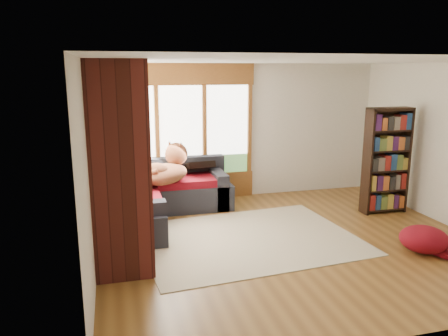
{
  "coord_description": "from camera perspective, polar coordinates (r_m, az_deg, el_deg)",
  "views": [
    {
      "loc": [
        -2.48,
        -5.63,
        2.48
      ],
      "look_at": [
        -0.77,
        0.93,
        0.95
      ],
      "focal_mm": 35.0,
      "sensor_mm": 36.0,
      "label": 1
    }
  ],
  "objects": [
    {
      "name": "floor",
      "position": [
        6.63,
        8.6,
        -9.39
      ],
      "size": [
        5.5,
        5.5,
        0.0
      ],
      "primitive_type": "plane",
      "color": "brown",
      "rests_on": "ground"
    },
    {
      "name": "ceiling",
      "position": [
        6.15,
        9.42,
        13.68
      ],
      "size": [
        5.5,
        5.5,
        0.0
      ],
      "primitive_type": "plane",
      "color": "white"
    },
    {
      "name": "wall_back",
      "position": [
        8.58,
        2.34,
        4.8
      ],
      "size": [
        5.5,
        0.04,
        2.6
      ],
      "primitive_type": "cube",
      "color": "silver",
      "rests_on": "ground"
    },
    {
      "name": "wall_front",
      "position": [
        4.16,
        22.8,
        -4.76
      ],
      "size": [
        5.5,
        0.04,
        2.6
      ],
      "primitive_type": "cube",
      "color": "silver",
      "rests_on": "ground"
    },
    {
      "name": "wall_left",
      "position": [
        5.76,
        -16.99,
        0.34
      ],
      "size": [
        0.04,
        5.0,
        2.6
      ],
      "primitive_type": "cube",
      "color": "silver",
      "rests_on": "ground"
    },
    {
      "name": "windows_back",
      "position": [
        8.28,
        -5.6,
        4.81
      ],
      "size": [
        2.82,
        0.1,
        1.9
      ],
      "color": "brown",
      "rests_on": "wall_back"
    },
    {
      "name": "windows_left",
      "position": [
        6.93,
        -16.42,
        2.81
      ],
      "size": [
        0.1,
        2.62,
        1.9
      ],
      "color": "brown",
      "rests_on": "wall_left"
    },
    {
      "name": "roller_blind",
      "position": [
        7.7,
        -16.22,
        6.78
      ],
      "size": [
        0.03,
        0.72,
        0.9
      ],
      "primitive_type": "cube",
      "color": "#689158",
      "rests_on": "wall_left"
    },
    {
      "name": "brick_chimney",
      "position": [
        5.41,
        -13.42,
        -0.22
      ],
      "size": [
        0.7,
        0.7,
        2.6
      ],
      "primitive_type": "cube",
      "color": "#471914",
      "rests_on": "ground"
    },
    {
      "name": "sectional_sofa",
      "position": [
        7.66,
        -10.09,
        -3.99
      ],
      "size": [
        2.2,
        2.2,
        0.8
      ],
      "rotation": [
        0.0,
        0.0,
        0.01
      ],
      "color": "black",
      "rests_on": "ground"
    },
    {
      "name": "area_rug",
      "position": [
        6.64,
        3.19,
        -9.19
      ],
      "size": [
        3.35,
        2.67,
        0.01
      ],
      "primitive_type": "cube",
      "rotation": [
        0.0,
        0.0,
        0.09
      ],
      "color": "#EEE5CF",
      "rests_on": "ground"
    },
    {
      "name": "bookshelf",
      "position": [
        8.11,
        20.45,
        0.88
      ],
      "size": [
        0.79,
        0.26,
        1.85
      ],
      "color": "black",
      "rests_on": "ground"
    },
    {
      "name": "pouf",
      "position": [
        6.74,
        24.68,
        -8.36
      ],
      "size": [
        0.86,
        0.86,
        0.36
      ],
      "primitive_type": "ellipsoid",
      "rotation": [
        0.0,
        0.0,
        0.39
      ],
      "color": "maroon",
      "rests_on": "area_rug"
    },
    {
      "name": "dog_tan",
      "position": [
        7.49,
        -7.42,
        -0.16
      ],
      "size": [
        1.14,
        1.15,
        0.57
      ],
      "rotation": [
        0.0,
        0.0,
        0.8
      ],
      "color": "brown",
      "rests_on": "sectional_sofa"
    },
    {
      "name": "dog_brindle",
      "position": [
        7.18,
        -12.25,
        -1.67
      ],
      "size": [
        0.65,
        0.79,
        0.39
      ],
      "rotation": [
        0.0,
        0.0,
        1.96
      ],
      "color": "#372A18",
      "rests_on": "sectional_sofa"
    },
    {
      "name": "throw_pillows",
      "position": [
        7.6,
        -9.61,
        -0.25
      ],
      "size": [
        1.98,
        1.68,
        0.45
      ],
      "color": "black",
      "rests_on": "sectional_sofa"
    }
  ]
}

